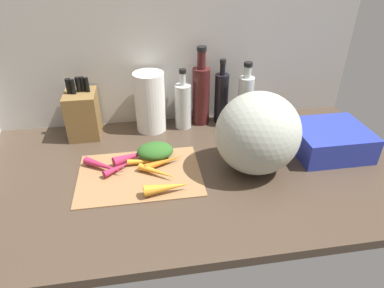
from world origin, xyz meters
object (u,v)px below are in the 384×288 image
carrot_6 (118,168)px  bottle_0 (183,105)px  carrot_5 (105,166)px  bottle_2 (221,97)px  cutting_board (140,174)px  bottle_1 (201,94)px  carrot_2 (168,187)px  bottle_3 (245,100)px  paper_towel_roll (150,102)px  carrot_4 (132,156)px  winter_squash (258,133)px  carrot_0 (146,161)px  carrot_3 (158,172)px  knife_block (83,114)px  dish_rack (329,140)px  carrot_1 (164,162)px

carrot_6 → bottle_0: 38.93cm
carrot_5 → bottle_2: bottle_2 is taller
cutting_board → carrot_5: 12.07cm
bottle_1 → cutting_board: bearing=-128.3°
carrot_2 → bottle_3: size_ratio=0.54×
cutting_board → paper_towel_roll: paper_towel_roll is taller
carrot_4 → carrot_6: 6.96cm
bottle_2 → paper_towel_roll: bearing=-175.5°
winter_squash → bottle_2: 35.88cm
carrot_0 → bottle_0: 31.65cm
carrot_2 → paper_towel_roll: 43.29cm
carrot_5 → bottle_1: bearing=38.2°
carrot_3 → carrot_4: (-8.32, 9.65, 0.61)cm
carrot_2 → carrot_5: 24.58cm
bottle_0 → bottle_1: bottle_1 is taller
paper_towel_roll → cutting_board: bearing=-100.2°
cutting_board → carrot_6: carrot_6 is taller
bottle_1 → winter_squash: bearing=-71.7°
paper_towel_roll → carrot_5: bearing=-121.8°
bottle_0 → bottle_1: bearing=20.0°
carrot_3 → carrot_6: 13.63cm
cutting_board → carrot_6: (-6.76, 2.53, 1.57)cm
paper_towel_roll → bottle_0: size_ratio=0.96×
knife_block → cutting_board: bearing=-56.7°
cutting_board → bottle_3: (43.75, 28.64, 10.84)cm
paper_towel_roll → bottle_1: (21.00, 2.50, 1.14)cm
cutting_board → winter_squash: 40.67cm
knife_block → paper_towel_roll: bearing=1.3°
cutting_board → bottle_3: bearing=33.2°
bottle_2 → cutting_board: bearing=-136.3°
carrot_2 → winter_squash: size_ratio=0.53×
winter_squash → carrot_5: bearing=173.1°
winter_squash → carrot_0: bearing=168.8°
bottle_3 → dish_rack: 35.38cm
carrot_4 → carrot_6: size_ratio=1.23×
carrot_1 → carrot_2: bearing=-91.4°
carrot_2 → winter_squash: bearing=16.5°
carrot_2 → carrot_6: (-15.01, 13.56, -0.62)cm
knife_block → bottle_1: (46.73, 3.06, 3.79)cm
carrot_5 → cutting_board: bearing=-18.8°
carrot_0 → bottle_3: bearing=29.6°
carrot_0 → bottle_0: (16.57, 25.78, 7.91)cm
carrot_4 → bottle_3: bottle_3 is taller
carrot_3 → bottle_1: 42.51cm
carrot_4 → dish_rack: dish_rack is taller
carrot_3 → bottle_3: (37.62, 30.55, 9.27)cm
carrot_0 → cutting_board: bearing=-113.9°
carrot_2 → carrot_1: bearing=88.6°
cutting_board → paper_towel_roll: (5.60, 31.17, 11.46)cm
carrot_0 → bottle_1: bearing=49.6°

